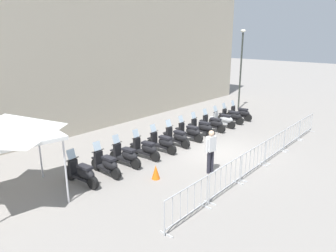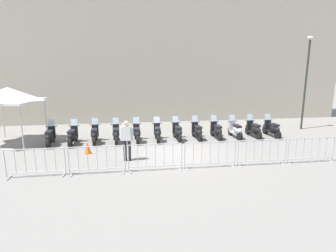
# 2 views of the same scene
# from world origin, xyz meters

# --- Properties ---
(ground_plane) EXTENTS (120.00, 120.00, 0.00)m
(ground_plane) POSITION_xyz_m (0.00, 0.00, 0.00)
(ground_plane) COLOR gray
(building_facade) EXTENTS (28.00, 7.09, 13.50)m
(building_facade) POSITION_xyz_m (-1.44, 8.39, 6.75)
(building_facade) COLOR #B2A893
(building_facade) RESTS_ON ground
(motorcycle_0) EXTENTS (0.72, 1.70, 1.24)m
(motorcycle_0) POSITION_xyz_m (-6.27, 0.94, 0.45)
(motorcycle_0) COLOR black
(motorcycle_0) RESTS_ON ground
(motorcycle_1) EXTENTS (0.61, 1.72, 1.24)m
(motorcycle_1) POSITION_xyz_m (-5.20, 1.12, 0.45)
(motorcycle_1) COLOR black
(motorcycle_1) RESTS_ON ground
(motorcycle_2) EXTENTS (0.69, 1.71, 1.24)m
(motorcycle_2) POSITION_xyz_m (-4.13, 1.42, 0.45)
(motorcycle_2) COLOR black
(motorcycle_2) RESTS_ON ground
(motorcycle_3) EXTENTS (0.69, 1.71, 1.24)m
(motorcycle_3) POSITION_xyz_m (-3.04, 1.56, 0.45)
(motorcycle_3) COLOR black
(motorcycle_3) RESTS_ON ground
(motorcycle_4) EXTENTS (0.68, 1.71, 1.24)m
(motorcycle_4) POSITION_xyz_m (-1.96, 1.72, 0.45)
(motorcycle_4) COLOR black
(motorcycle_4) RESTS_ON ground
(motorcycle_5) EXTENTS (0.60, 1.72, 1.24)m
(motorcycle_5) POSITION_xyz_m (-0.89, 1.91, 0.45)
(motorcycle_5) COLOR black
(motorcycle_5) RESTS_ON ground
(motorcycle_6) EXTENTS (0.70, 1.71, 1.24)m
(motorcycle_6) POSITION_xyz_m (0.19, 2.14, 0.45)
(motorcycle_6) COLOR black
(motorcycle_6) RESTS_ON ground
(motorcycle_7) EXTENTS (0.68, 1.71, 1.24)m
(motorcycle_7) POSITION_xyz_m (1.28, 2.30, 0.45)
(motorcycle_7) COLOR black
(motorcycle_7) RESTS_ON ground
(motorcycle_8) EXTENTS (0.67, 1.72, 1.24)m
(motorcycle_8) POSITION_xyz_m (2.36, 2.47, 0.45)
(motorcycle_8) COLOR black
(motorcycle_8) RESTS_ON ground
(motorcycle_9) EXTENTS (0.69, 1.71, 1.24)m
(motorcycle_9) POSITION_xyz_m (3.44, 2.65, 0.45)
(motorcycle_9) COLOR black
(motorcycle_9) RESTS_ON ground
(motorcycle_10) EXTENTS (0.71, 1.71, 1.24)m
(motorcycle_10) POSITION_xyz_m (4.52, 2.86, 0.45)
(motorcycle_10) COLOR black
(motorcycle_10) RESTS_ON ground
(motorcycle_11) EXTENTS (0.72, 1.70, 1.24)m
(motorcycle_11) POSITION_xyz_m (5.60, 3.03, 0.45)
(motorcycle_11) COLOR black
(motorcycle_11) RESTS_ON ground
(barrier_segment_0) EXTENTS (2.04, 0.76, 1.07)m
(barrier_segment_0) POSITION_xyz_m (-4.93, -3.10, 0.52)
(barrier_segment_0) COLOR #B2B5B7
(barrier_segment_0) RESTS_ON ground
(barrier_segment_1) EXTENTS (2.04, 0.76, 1.07)m
(barrier_segment_1) POSITION_xyz_m (-2.81, -2.74, 0.52)
(barrier_segment_1) COLOR #B2B5B7
(barrier_segment_1) RESTS_ON ground
(barrier_segment_2) EXTENTS (2.04, 0.76, 1.07)m
(barrier_segment_2) POSITION_xyz_m (-0.69, -2.38, 0.52)
(barrier_segment_2) COLOR #B2B5B7
(barrier_segment_2) RESTS_ON ground
(barrier_segment_3) EXTENTS (2.04, 0.76, 1.07)m
(barrier_segment_3) POSITION_xyz_m (1.44, -2.01, 0.52)
(barrier_segment_3) COLOR #B2B5B7
(barrier_segment_3) RESTS_ON ground
(barrier_segment_4) EXTENTS (2.04, 0.76, 1.07)m
(barrier_segment_4) POSITION_xyz_m (3.56, -1.65, 0.52)
(barrier_segment_4) COLOR #B2B5B7
(barrier_segment_4) RESTS_ON ground
(barrier_segment_5) EXTENTS (2.04, 0.76, 1.07)m
(barrier_segment_5) POSITION_xyz_m (5.68, -1.28, 0.52)
(barrier_segment_5) COLOR #B2B5B7
(barrier_segment_5) RESTS_ON ground
(street_lamp) EXTENTS (0.36, 0.36, 5.75)m
(street_lamp) POSITION_xyz_m (8.20, 5.16, 3.47)
(street_lamp) COLOR #2D332D
(street_lamp) RESTS_ON ground
(officer_near_row_end) EXTENTS (0.55, 0.23, 1.73)m
(officer_near_row_end) POSITION_xyz_m (-1.96, -1.26, 0.98)
(officer_near_row_end) COLOR #23232D
(officer_near_row_end) RESTS_ON ground
(canopy_tent) EXTENTS (2.71, 2.71, 2.91)m
(canopy_tent) POSITION_xyz_m (-8.39, 1.31, 2.52)
(canopy_tent) COLOR silver
(canopy_tent) RESTS_ON ground
(traffic_cone) EXTENTS (0.32, 0.32, 0.55)m
(traffic_cone) POSITION_xyz_m (-3.96, -0.35, 0.28)
(traffic_cone) COLOR orange
(traffic_cone) RESTS_ON ground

